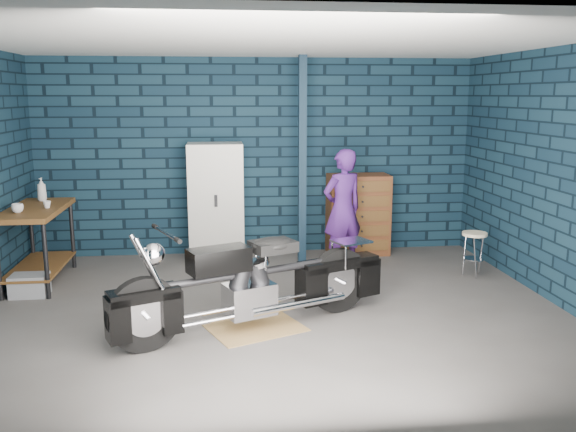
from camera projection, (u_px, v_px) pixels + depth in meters
name	position (u px, v px, depth m)	size (l,w,h in m)	color
ground	(275.00, 312.00, 6.28)	(6.00, 6.00, 0.00)	#4D4A48
room_walls	(269.00, 123.00, 6.44)	(6.02, 5.01, 2.71)	#0E2230
support_post	(302.00, 161.00, 7.97)	(0.10, 0.10, 2.70)	#102232
workbench	(38.00, 245.00, 7.18)	(0.60, 1.40, 0.91)	brown
drip_mat	(256.00, 328.00, 5.85)	(0.86, 0.64, 0.01)	olive
motorcycle	(255.00, 276.00, 5.74)	(2.38, 0.65, 1.05)	black
person	(343.00, 209.00, 7.75)	(0.56, 0.37, 1.54)	#491E72
storage_bin	(30.00, 285.00, 6.76)	(0.39, 0.28, 0.25)	gray
locker	(216.00, 201.00, 8.23)	(0.73, 0.52, 1.57)	beige
tool_chest	(358.00, 215.00, 8.49)	(0.84, 0.47, 1.12)	brown
shop_stool	(474.00, 254.00, 7.47)	(0.30, 0.30, 0.55)	beige
cup_a	(17.00, 208.00, 6.77)	(0.13, 0.13, 0.10)	beige
cup_b	(47.00, 205.00, 7.05)	(0.09, 0.09, 0.08)	beige
bottle	(42.00, 189.00, 7.51)	(0.11, 0.11, 0.29)	gray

